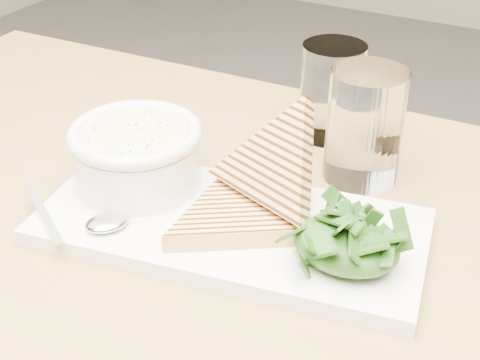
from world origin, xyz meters
The scene contains 14 objects.
table_top centered at (-0.04, 0.01, 0.74)m, with size 1.15×0.77×0.04m, color brown.
table_leg_bl centered at (-0.57, 0.34, 0.36)m, with size 0.06×0.06×0.72m, color brown.
platter centered at (-0.04, 0.05, 0.77)m, with size 0.36×0.16×0.02m, color silver.
soup_bowl centered at (-0.15, 0.07, 0.80)m, with size 0.13×0.13×0.05m, color silver.
soup centered at (-0.15, 0.07, 0.83)m, with size 0.11×0.11×0.01m, color beige.
bowl_rim centered at (-0.15, 0.07, 0.83)m, with size 0.13×0.13×0.01m, color silver.
sandwich_flat centered at (-0.03, 0.05, 0.78)m, with size 0.14×0.14×0.02m, color tan, non-canonical shape.
sandwich_lean centered at (-0.01, 0.09, 0.82)m, with size 0.14×0.14×0.08m, color tan, non-canonical shape.
salad_base centered at (0.08, 0.05, 0.79)m, with size 0.09×0.07×0.04m, color #0F330E.
arugula_pile centered at (0.08, 0.05, 0.80)m, with size 0.11×0.10×0.05m, color #2D5517, non-canonical shape.
spoon_bowl centered at (-0.13, -0.01, 0.78)m, with size 0.03×0.04×0.01m, color silver.
spoon_handle centered at (-0.20, -0.02, 0.78)m, with size 0.10×0.01×0.00m, color silver.
glass_near centered at (0.03, 0.21, 0.82)m, with size 0.08×0.08×0.12m, color white.
glass_far centered at (-0.03, 0.29, 0.81)m, with size 0.07×0.07×0.11m, color white.
Camera 1 is at (0.21, -0.39, 1.14)m, focal length 50.00 mm.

